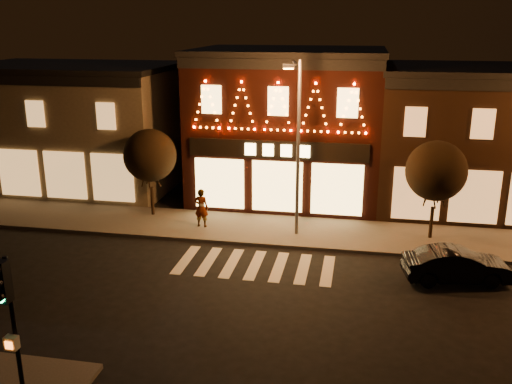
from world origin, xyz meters
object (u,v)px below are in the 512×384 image
(traffic_signal_near, at_px, (8,311))
(dark_sedan, at_px, (457,265))
(streetlamp_mid, at_px, (297,136))
(pedestrian, at_px, (201,208))

(traffic_signal_near, distance_m, dark_sedan, 16.12)
(traffic_signal_near, relative_size, dark_sedan, 1.10)
(streetlamp_mid, bearing_deg, pedestrian, 165.15)
(dark_sedan, bearing_deg, pedestrian, 62.25)
(dark_sedan, height_order, pedestrian, pedestrian)
(traffic_signal_near, height_order, pedestrian, traffic_signal_near)
(pedestrian, bearing_deg, traffic_signal_near, 93.39)
(traffic_signal_near, height_order, streetlamp_mid, streetlamp_mid)
(traffic_signal_near, bearing_deg, streetlamp_mid, 73.03)
(dark_sedan, bearing_deg, streetlamp_mid, 53.68)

